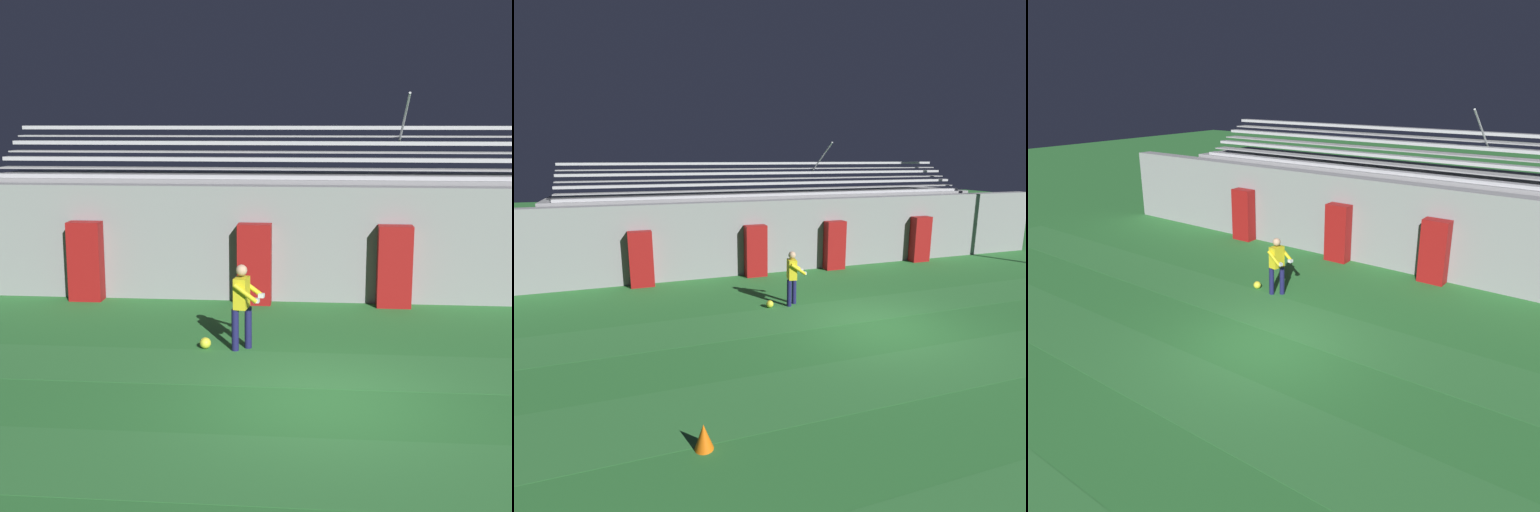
{
  "view_description": "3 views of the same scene",
  "coord_description": "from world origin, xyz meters",
  "views": [
    {
      "loc": [
        -0.17,
        -10.65,
        4.35
      ],
      "look_at": [
        -1.36,
        3.02,
        1.73
      ],
      "focal_mm": 50.0,
      "sensor_mm": 36.0,
      "label": 1
    },
    {
      "loc": [
        -6.24,
        -9.06,
        4.38
      ],
      "look_at": [
        -1.77,
        3.94,
        1.22
      ],
      "focal_mm": 30.0,
      "sensor_mm": 36.0,
      "label": 2
    },
    {
      "loc": [
        6.3,
        -8.02,
        5.7
      ],
      "look_at": [
        -1.54,
        2.73,
        1.08
      ],
      "focal_mm": 35.0,
      "sensor_mm": 36.0,
      "label": 3
    }
  ],
  "objects": [
    {
      "name": "padding_pillar_gate_left",
      "position": [
        -1.65,
        5.95,
        0.97
      ],
      "size": [
        0.8,
        0.44,
        1.94
      ],
      "primitive_type": "cube",
      "color": "maroon",
      "rests_on": "ground"
    },
    {
      "name": "padding_pillar_gate_right",
      "position": [
        1.65,
        5.95,
        0.97
      ],
      "size": [
        0.8,
        0.44,
        1.94
      ],
      "primitive_type": "cube",
      "color": "maroon",
      "rests_on": "ground"
    },
    {
      "name": "back_wall",
      "position": [
        0.0,
        6.5,
        1.4
      ],
      "size": [
        24.0,
        0.6,
        2.8
      ],
      "primitive_type": "cube",
      "color": "gray",
      "rests_on": "ground"
    },
    {
      "name": "turf_stripe_far",
      "position": [
        0.0,
        1.42,
        0.0
      ],
      "size": [
        28.0,
        1.85,
        0.01
      ],
      "primitive_type": "cube",
      "color": "#337A38",
      "rests_on": "ground"
    },
    {
      "name": "bleacher_stand",
      "position": [
        0.0,
        8.49,
        1.5
      ],
      "size": [
        18.0,
        3.35,
        5.03
      ],
      "color": "gray",
      "rests_on": "ground"
    },
    {
      "name": "padding_pillar_far_left",
      "position": [
        -5.79,
        5.95,
        0.97
      ],
      "size": [
        0.8,
        0.44,
        1.94
      ],
      "primitive_type": "cube",
      "color": "maroon",
      "rests_on": "ground"
    },
    {
      "name": "turf_stripe_mid",
      "position": [
        0.0,
        -2.29,
        0.0
      ],
      "size": [
        28.0,
        1.85,
        0.01
      ],
      "primitive_type": "cube",
      "color": "#337A38",
      "rests_on": "ground"
    },
    {
      "name": "ground_plane",
      "position": [
        0.0,
        0.0,
        0.0
      ],
      "size": [
        80.0,
        80.0,
        0.0
      ],
      "primitive_type": "plane",
      "color": "#2D7533"
    },
    {
      "name": "goalkeeper",
      "position": [
        -1.57,
        2.45,
        0.95
      ],
      "size": [
        0.63,
        0.64,
        1.67
      ],
      "color": "#19194C",
      "rests_on": "ground"
    },
    {
      "name": "soccer_ball",
      "position": [
        -2.29,
        2.43,
        0.11
      ],
      "size": [
        0.22,
        0.22,
        0.22
      ],
      "primitive_type": "sphere",
      "color": "yellow",
      "rests_on": "ground"
    }
  ]
}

